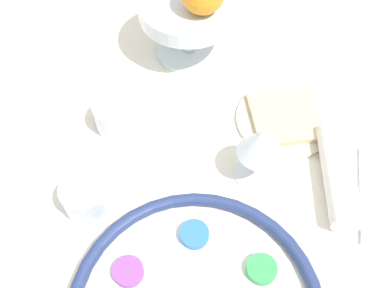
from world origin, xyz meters
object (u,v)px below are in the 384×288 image
(bread_plate, at_px, (285,119))
(fruit_stand, at_px, (189,15))
(wine_glass, at_px, (261,144))
(cup_mid, at_px, (116,116))
(napkin_roll, at_px, (339,175))
(cup_near, at_px, (87,197))

(bread_plate, bearing_deg, fruit_stand, 42.71)
(wine_glass, xyz_separation_m, cup_mid, (0.11, 0.24, -0.06))
(napkin_roll, xyz_separation_m, cup_near, (-0.04, 0.40, 0.00))
(wine_glass, distance_m, fruit_stand, 0.31)
(bread_plate, height_order, napkin_roll, napkin_roll)
(bread_plate, bearing_deg, cup_near, 116.30)
(wine_glass, bearing_deg, cup_near, 101.53)
(cup_mid, bearing_deg, cup_near, 168.31)
(bread_plate, distance_m, cup_near, 0.37)
(wine_glass, relative_size, bread_plate, 0.70)
(napkin_roll, height_order, cup_mid, cup_mid)
(cup_near, bearing_deg, fruit_stand, -25.10)
(wine_glass, bearing_deg, cup_mid, 65.95)
(wine_glass, height_order, fruit_stand, fruit_stand)
(cup_near, height_order, cup_mid, same)
(napkin_roll, bearing_deg, bread_plate, 27.65)
(fruit_stand, distance_m, napkin_roll, 0.40)
(wine_glass, height_order, cup_mid, wine_glass)
(napkin_roll, xyz_separation_m, cup_mid, (0.12, 0.37, 0.00))
(fruit_stand, xyz_separation_m, cup_mid, (-0.19, 0.13, -0.06))
(napkin_roll, relative_size, cup_mid, 2.45)
(fruit_stand, distance_m, cup_near, 0.39)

